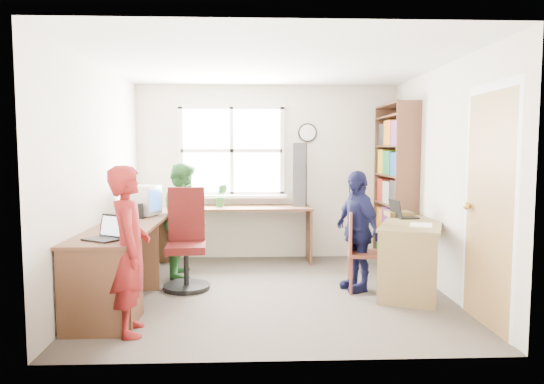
# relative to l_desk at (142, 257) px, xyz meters

# --- Properties ---
(room) EXTENTS (3.64, 3.44, 2.44)m
(room) POSITION_rel_l_desk_xyz_m (1.32, 0.38, 0.76)
(room) COLOR #443C35
(room) RESTS_ON ground
(l_desk) EXTENTS (2.38, 2.95, 0.75)m
(l_desk) POSITION_rel_l_desk_xyz_m (0.00, 0.00, 0.00)
(l_desk) COLOR brown
(l_desk) RESTS_ON ground
(right_desk) EXTENTS (1.04, 1.41, 0.74)m
(right_desk) POSITION_rel_l_desk_xyz_m (2.81, 0.30, 0.08)
(right_desk) COLOR olive
(right_desk) RESTS_ON ground
(bookshelf) EXTENTS (0.30, 1.02, 2.10)m
(bookshelf) POSITION_rel_l_desk_xyz_m (2.96, 1.47, 0.55)
(bookshelf) COLOR brown
(bookshelf) RESTS_ON ground
(swivel_chair) EXTENTS (0.55, 0.55, 1.10)m
(swivel_chair) POSITION_rel_l_desk_xyz_m (0.37, 0.50, 0.02)
(swivel_chair) COLOR black
(swivel_chair) RESTS_ON ground
(wooden_chair) EXTENTS (0.42, 0.42, 0.86)m
(wooden_chair) POSITION_rel_l_desk_xyz_m (2.23, 0.29, 0.01)
(wooden_chair) COLOR brown
(wooden_chair) RESTS_ON ground
(crt_monitor) EXTENTS (0.43, 0.41, 0.35)m
(crt_monitor) POSITION_rel_l_desk_xyz_m (-0.20, 0.87, 0.47)
(crt_monitor) COLOR silver
(crt_monitor) RESTS_ON l_desk
(laptop_left) EXTENTS (0.39, 0.37, 0.21)m
(laptop_left) POSITION_rel_l_desk_xyz_m (-0.15, -0.63, 0.34)
(laptop_left) COLOR black
(laptop_left) RESTS_ON l_desk
(laptop_right) EXTENTS (0.29, 0.33, 0.21)m
(laptop_right) POSITION_rel_l_desk_xyz_m (2.78, 0.64, 0.34)
(laptop_right) COLOR black
(laptop_right) RESTS_ON right_desk
(speaker_a) EXTENTS (0.11, 0.11, 0.17)m
(speaker_a) POSITION_rel_l_desk_xyz_m (-0.17, 0.63, 0.38)
(speaker_a) COLOR black
(speaker_a) RESTS_ON l_desk
(speaker_b) EXTENTS (0.11, 0.11, 0.19)m
(speaker_b) POSITION_rel_l_desk_xyz_m (-0.19, 1.14, 0.39)
(speaker_b) COLOR black
(speaker_b) RESTS_ON l_desk
(cd_tower) EXTENTS (0.20, 0.19, 0.86)m
(cd_tower) POSITION_rel_l_desk_xyz_m (1.73, 1.74, 0.72)
(cd_tower) COLOR black
(cd_tower) RESTS_ON l_desk
(game_box) EXTENTS (0.28, 0.28, 0.06)m
(game_box) POSITION_rel_l_desk_xyz_m (2.80, 0.77, 0.31)
(game_box) COLOR red
(game_box) RESTS_ON right_desk
(paper_a) EXTENTS (0.23, 0.32, 0.00)m
(paper_a) POSITION_rel_l_desk_xyz_m (-0.16, -0.23, 0.30)
(paper_a) COLOR white
(paper_a) RESTS_ON l_desk
(paper_b) EXTENTS (0.31, 0.36, 0.00)m
(paper_b) POSITION_rel_l_desk_xyz_m (2.82, 0.09, 0.29)
(paper_b) COLOR white
(paper_b) RESTS_ON right_desk
(potted_plant) EXTENTS (0.17, 0.14, 0.31)m
(potted_plant) POSITION_rel_l_desk_xyz_m (0.67, 1.70, 0.45)
(potted_plant) COLOR #307933
(potted_plant) RESTS_ON l_desk
(person_red) EXTENTS (0.43, 0.57, 1.39)m
(person_red) POSITION_rel_l_desk_xyz_m (0.09, -0.83, 0.24)
(person_red) COLOR maroon
(person_red) RESTS_ON ground
(person_green) EXTENTS (0.56, 0.69, 1.35)m
(person_green) POSITION_rel_l_desk_xyz_m (0.27, 1.05, 0.22)
(person_green) COLOR #2E7432
(person_green) RESTS_ON ground
(person_navy) EXTENTS (0.55, 0.82, 1.29)m
(person_navy) POSITION_rel_l_desk_xyz_m (2.21, 0.35, 0.19)
(person_navy) COLOR #13163E
(person_navy) RESTS_ON ground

